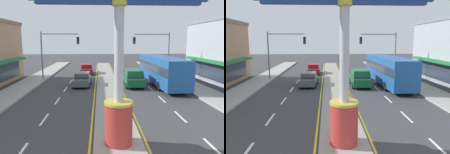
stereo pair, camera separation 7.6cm
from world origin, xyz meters
TOP-DOWN VIEW (x-y plane):
  - median_strip at (0.00, 18.00)m, footprint 2.44×52.00m
  - sidewalk_left at (-9.26, 16.00)m, footprint 2.89×60.00m
  - sidewalk_right at (9.26, 16.00)m, footprint 2.89×60.00m
  - lane_markings at (-0.00, 16.65)m, footprint 9.18×52.00m
  - district_sign at (-0.00, 5.34)m, footprint 7.83×1.39m
  - traffic_light_left_side at (-6.45, 23.46)m, footprint 4.86×0.46m
  - traffic_light_right_side at (6.45, 23.69)m, footprint 4.86×0.46m
  - suv_near_right_lane at (2.87, 19.21)m, footprint 2.01×4.62m
  - bus_far_right_lane at (6.17, 19.70)m, footprint 2.96×11.29m
  - sedan_near_left_lane at (-2.87, 28.65)m, footprint 1.95×4.36m
  - sedan_mid_left_lane at (-2.87, 19.82)m, footprint 1.94×4.35m

SIDE VIEW (x-z plane):
  - lane_markings at x=0.00m, z-range 0.00..0.01m
  - median_strip at x=0.00m, z-range 0.00..0.14m
  - sidewalk_left at x=-9.26m, z-range 0.00..0.18m
  - sidewalk_right at x=9.26m, z-range 0.00..0.18m
  - sedan_near_left_lane at x=-2.87m, z-range 0.02..1.55m
  - sedan_mid_left_lane at x=-2.87m, z-range 0.02..1.55m
  - suv_near_right_lane at x=2.87m, z-range 0.03..1.93m
  - bus_far_right_lane at x=6.17m, z-range 0.24..3.50m
  - district_sign at x=0.00m, z-range 0.09..8.04m
  - traffic_light_left_side at x=-6.45m, z-range 1.15..7.35m
  - traffic_light_right_side at x=6.45m, z-range 1.15..7.35m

